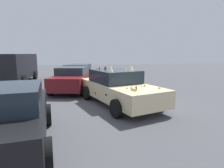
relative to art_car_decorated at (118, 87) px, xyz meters
name	(u,v)px	position (x,y,z in m)	size (l,w,h in m)	color
ground_plane	(119,104)	(-0.08, -0.03, -0.73)	(60.00, 60.00, 0.00)	#47474C
art_car_decorated	(118,87)	(0.00, 0.00, 0.00)	(5.01, 3.24, 1.70)	beige
parked_van_behind_left	(15,66)	(7.42, 6.53, 0.48)	(5.12, 2.34, 2.15)	black
parked_sedan_behind_right	(78,73)	(6.61, 1.84, -0.04)	(4.86, 2.81, 1.36)	silver
parked_sedan_near_right	(3,118)	(-3.45, 3.33, 0.01)	(4.20, 2.55, 1.49)	black
parked_sedan_row_back_far	(72,79)	(3.27, 2.09, -0.01)	(4.37, 2.55, 1.41)	#5B1419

